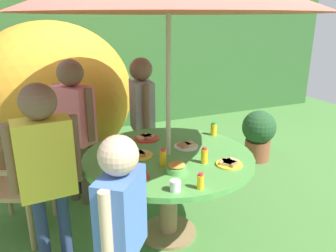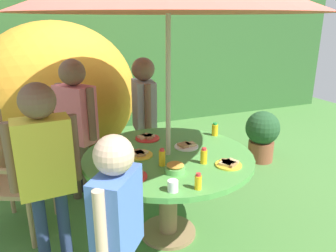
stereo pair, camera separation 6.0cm
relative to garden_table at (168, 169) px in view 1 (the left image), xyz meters
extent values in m
cube|color=#477A38|center=(0.00, 0.00, -0.60)|extent=(10.00, 10.00, 0.02)
cube|color=#33602D|center=(0.00, 3.29, 0.46)|extent=(9.00, 0.70, 2.11)
cylinder|color=#93704C|center=(0.00, 0.00, -0.58)|extent=(0.46, 0.46, 0.03)
cylinder|color=#93704C|center=(0.00, 0.00, -0.25)|extent=(0.15, 0.15, 0.68)
cylinder|color=#519E47|center=(0.00, 0.00, 0.11)|extent=(1.32, 1.32, 0.04)
cylinder|color=#B7AD8C|center=(0.00, 0.00, 0.48)|extent=(0.04, 0.04, 2.15)
cylinder|color=tan|center=(-1.05, 0.23, -0.38)|extent=(0.04, 0.04, 0.42)
cylinder|color=tan|center=(-0.85, 0.66, -0.38)|extent=(0.04, 0.04, 0.42)
cylinder|color=tan|center=(-1.21, 0.84, -0.38)|extent=(0.04, 0.04, 0.42)
cube|color=tan|center=(-1.13, 0.53, -0.15)|extent=(0.62, 0.66, 0.04)
cube|color=tan|center=(-1.03, 0.75, 0.07)|extent=(0.42, 0.22, 0.03)
ellipsoid|color=orange|center=(-0.65, 1.92, 0.26)|extent=(1.91, 1.65, 1.71)
cylinder|color=black|center=(-0.65, 1.92, -0.58)|extent=(1.96, 1.96, 0.01)
cube|color=#4B310D|center=(-0.63, 1.13, -0.12)|extent=(0.53, 0.04, 0.77)
cylinder|color=brown|center=(1.66, 0.95, -0.46)|extent=(0.31, 0.31, 0.25)
sphere|color=#234C28|center=(1.66, 0.95, -0.16)|extent=(0.42, 0.42, 0.42)
cylinder|color=navy|center=(0.13, 1.02, -0.28)|extent=(0.08, 0.08, 0.61)
cylinder|color=navy|center=(0.11, 0.88, -0.28)|extent=(0.08, 0.08, 0.61)
cube|color=#99999E|center=(0.12, 0.95, 0.28)|extent=(0.24, 0.38, 0.52)
cylinder|color=brown|center=(0.15, 1.15, 0.31)|extent=(0.07, 0.07, 0.47)
cylinder|color=brown|center=(0.10, 0.75, 0.31)|extent=(0.07, 0.07, 0.47)
sphere|color=brown|center=(0.12, 0.95, 0.65)|extent=(0.23, 0.23, 0.23)
cylinder|color=brown|center=(-0.62, 0.88, -0.28)|extent=(0.09, 0.09, 0.63)
cylinder|color=brown|center=(-0.54, 0.76, -0.28)|extent=(0.09, 0.09, 0.63)
cube|color=#EA727F|center=(-0.58, 0.82, 0.30)|extent=(0.37, 0.41, 0.53)
cylinder|color=brown|center=(-0.70, 0.99, 0.33)|extent=(0.07, 0.07, 0.48)
cylinder|color=brown|center=(-0.46, 0.66, 0.33)|extent=(0.07, 0.07, 0.48)
sphere|color=brown|center=(-0.58, 0.82, 0.68)|extent=(0.24, 0.24, 0.24)
cylinder|color=navy|center=(-0.97, -0.06, -0.28)|extent=(0.08, 0.08, 0.61)
cylinder|color=navy|center=(-0.82, -0.05, -0.28)|extent=(0.08, 0.08, 0.61)
cube|color=yellow|center=(-0.90, -0.05, 0.28)|extent=(0.36, 0.22, 0.52)
cylinder|color=brown|center=(-1.09, -0.07, 0.31)|extent=(0.07, 0.07, 0.46)
cylinder|color=brown|center=(-0.70, -0.04, 0.31)|extent=(0.07, 0.07, 0.46)
sphere|color=brown|center=(-0.90, -0.05, 0.65)|extent=(0.23, 0.23, 0.23)
cube|color=#4C72C6|center=(-0.58, -0.72, 0.18)|extent=(0.33, 0.35, 0.46)
cylinder|color=#D8B293|center=(-0.70, -0.86, 0.20)|extent=(0.06, 0.06, 0.41)
cylinder|color=#D8B293|center=(-0.47, -0.59, 0.20)|extent=(0.06, 0.06, 0.41)
sphere|color=#D8B293|center=(-0.58, -0.72, 0.51)|extent=(0.20, 0.20, 0.20)
cylinder|color=#66B259|center=(-0.08, -0.31, 0.15)|extent=(0.14, 0.14, 0.04)
ellipsoid|color=gold|center=(-0.08, -0.31, 0.18)|extent=(0.12, 0.12, 0.04)
cylinder|color=yellow|center=(0.32, -0.35, 0.13)|extent=(0.19, 0.19, 0.01)
cube|color=tan|center=(0.35, -0.35, 0.15)|extent=(0.10, 0.10, 0.02)
cube|color=#9E7547|center=(0.32, -0.32, 0.15)|extent=(0.08, 0.08, 0.02)
cube|color=tan|center=(0.30, -0.35, 0.15)|extent=(0.12, 0.12, 0.02)
cube|color=#9E7547|center=(0.32, -0.37, 0.15)|extent=(0.12, 0.12, 0.02)
cylinder|color=red|center=(-0.04, 0.39, 0.13)|extent=(0.21, 0.21, 0.01)
cube|color=tan|center=(-0.01, 0.40, 0.15)|extent=(0.09, 0.09, 0.02)
cube|color=#9E7547|center=(-0.03, 0.41, 0.15)|extent=(0.11, 0.11, 0.02)
cube|color=tan|center=(-0.07, 0.40, 0.15)|extent=(0.09, 0.09, 0.02)
cube|color=#9E7547|center=(-0.03, 0.37, 0.15)|extent=(0.08, 0.08, 0.02)
cylinder|color=yellow|center=(-0.21, 0.06, 0.13)|extent=(0.20, 0.20, 0.01)
cube|color=tan|center=(-0.19, 0.06, 0.15)|extent=(0.10, 0.10, 0.02)
cube|color=#9E7547|center=(-0.22, 0.10, 0.15)|extent=(0.07, 0.07, 0.02)
cube|color=tan|center=(-0.24, 0.06, 0.15)|extent=(0.08, 0.08, 0.02)
cube|color=#9E7547|center=(-0.21, 0.04, 0.15)|extent=(0.07, 0.07, 0.02)
cylinder|color=red|center=(-0.38, -0.27, 0.13)|extent=(0.21, 0.21, 0.01)
cube|color=tan|center=(-0.34, -0.27, 0.15)|extent=(0.10, 0.10, 0.02)
cube|color=#9E7547|center=(-0.42, -0.26, 0.15)|extent=(0.11, 0.11, 0.02)
cylinder|color=white|center=(0.20, 0.08, 0.13)|extent=(0.20, 0.20, 0.01)
cube|color=tan|center=(0.23, 0.08, 0.15)|extent=(0.07, 0.07, 0.02)
cube|color=#9E7547|center=(0.18, 0.09, 0.15)|extent=(0.11, 0.11, 0.02)
cylinder|color=yellow|center=(-0.12, -0.17, 0.18)|extent=(0.05, 0.05, 0.11)
cylinder|color=red|center=(-0.12, -0.17, 0.25)|extent=(0.03, 0.03, 0.02)
cylinder|color=yellow|center=(0.56, 0.25, 0.18)|extent=(0.06, 0.06, 0.10)
cylinder|color=green|center=(0.56, 0.25, 0.24)|extent=(0.04, 0.04, 0.02)
cylinder|color=yellow|center=(-0.04, -0.57, 0.17)|extent=(0.04, 0.04, 0.09)
cylinder|color=red|center=(-0.04, -0.57, 0.23)|extent=(0.03, 0.03, 0.02)
cylinder|color=yellow|center=(0.18, -0.25, 0.18)|extent=(0.05, 0.05, 0.10)
cylinder|color=red|center=(0.18, -0.25, 0.24)|extent=(0.03, 0.03, 0.02)
cylinder|color=white|center=(-0.19, -0.54, 0.16)|extent=(0.07, 0.07, 0.07)
camera|label=1|loc=(-0.96, -2.17, 1.14)|focal=35.34mm
camera|label=2|loc=(-0.90, -2.19, 1.14)|focal=35.34mm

